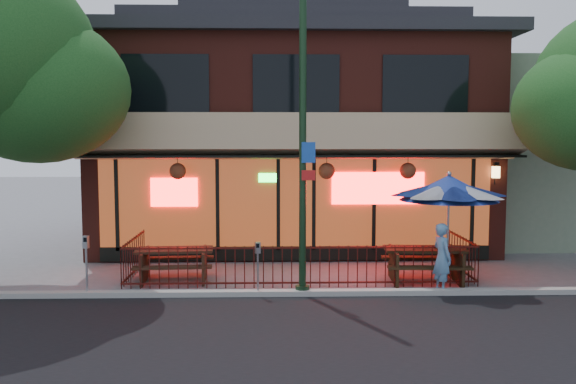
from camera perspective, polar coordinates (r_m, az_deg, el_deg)
name	(u,v)px	position (r m, az deg, el deg)	size (l,w,h in m)	color
ground	(301,290)	(14.31, 1.27, -9.14)	(80.00, 80.00, 0.00)	gray
curb	(303,293)	(13.81, 1.38, -9.41)	(80.00, 0.25, 0.12)	#999993
restaurant_building	(291,119)	(20.97, 0.32, 6.80)	(12.96, 9.49, 8.05)	maroon
neighbor_building	(542,152)	(23.63, 22.69, 3.50)	(6.00, 7.00, 6.00)	gray
patio_fence	(301,259)	(14.66, 1.18, -6.26)	(8.44, 2.62, 1.00)	#43120E
street_light	(303,155)	(13.46, 1.39, 3.52)	(0.43, 0.32, 7.00)	black
picnic_table_left	(175,260)	(15.32, -10.57, -6.25)	(1.96, 1.55, 0.80)	#3E2316
picnic_table_right	(425,260)	(15.32, 12.70, -6.19)	(2.05, 1.62, 0.84)	black
patio_umbrella	(449,188)	(15.21, 14.82, 0.38)	(2.37, 2.37, 2.71)	gray
pedestrian	(442,258)	(14.38, 14.22, -5.98)	(0.58, 0.38, 1.59)	#5988B3
parking_meter_near	(258,260)	(13.64, -2.84, -6.33)	(0.13, 0.12, 1.21)	gray
parking_meter_far	(86,255)	(14.30, -18.36, -5.65)	(0.14, 0.12, 1.36)	#A0A4A8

